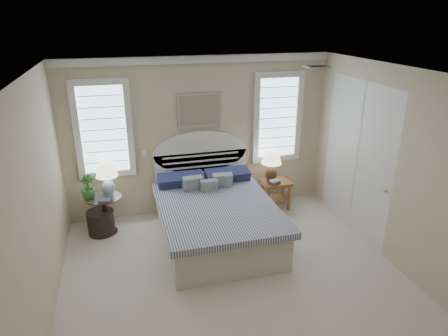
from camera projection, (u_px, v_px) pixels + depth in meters
floor at (243, 295)px, 5.03m from camera, size 4.50×5.00×0.01m
ceiling at (247, 78)px, 4.06m from camera, size 4.50×5.00×0.01m
wall_back at (199, 137)px, 6.79m from camera, size 4.50×0.02×2.70m
wall_left at (31, 223)px, 4.00m from camera, size 0.02×5.00×2.70m
wall_right at (412, 178)px, 5.09m from camera, size 0.02×5.00×2.70m
crown_molding at (198, 59)px, 6.29m from camera, size 4.50×0.08×0.12m
hvac_vent at (317, 67)px, 5.08m from camera, size 0.30×0.20×0.02m
switch_plate at (144, 153)px, 6.62m from camera, size 0.08×0.01×0.12m
window_left at (103, 129)px, 6.31m from camera, size 0.90×0.06×1.60m
window_right at (277, 118)px, 7.03m from camera, size 0.90×0.06×1.60m
painting at (199, 110)px, 6.59m from camera, size 0.74×0.04×0.58m
closet_door at (357, 158)px, 6.22m from camera, size 0.02×1.80×2.40m
bed at (215, 215)px, 6.21m from camera, size 1.72×2.28×1.47m
side_table_left at (105, 211)px, 6.34m from camera, size 0.56×0.56×0.63m
nightstand_right at (276, 188)px, 7.15m from camera, size 0.50×0.40×0.53m
floor_pot at (101, 222)px, 6.38m from camera, size 0.52×0.52×0.39m
lamp_left at (107, 175)px, 6.20m from camera, size 0.35×0.35×0.55m
lamp_right at (271, 162)px, 6.98m from camera, size 0.45×0.45×0.58m
potted_plant at (88, 187)px, 6.12m from camera, size 0.28×0.28×0.39m
books_left at (105, 201)px, 6.05m from camera, size 0.22×0.19×0.05m
books_right at (275, 182)px, 6.96m from camera, size 0.22×0.19×0.08m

